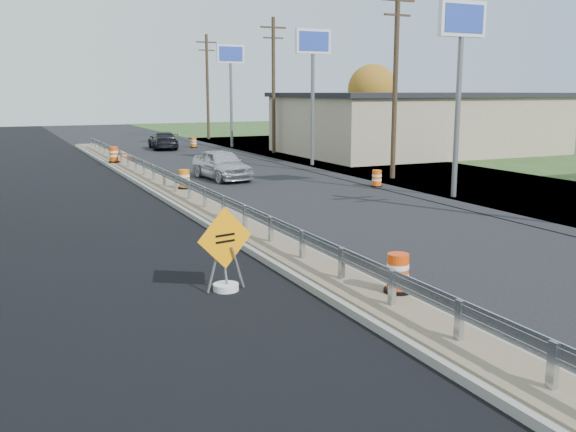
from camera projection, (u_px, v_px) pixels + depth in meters
name	position (u px, v px, depth m)	size (l,w,h in m)	color
ground	(245.00, 235.00, 19.81)	(140.00, 140.00, 0.00)	black
milled_overlay	(61.00, 197.00, 26.89)	(7.20, 120.00, 0.01)	black
median	(176.00, 194.00, 26.91)	(1.60, 55.00, 0.23)	gray
guardrail	(170.00, 177.00, 27.68)	(0.10, 46.15, 0.72)	silver
retail_building_near	(417.00, 123.00, 45.89)	(18.50, 12.50, 4.27)	tan
pylon_sign_south	(461.00, 38.00, 25.59)	(2.20, 0.30, 7.90)	slate
pylon_sign_mid	(313.00, 54.00, 37.16)	(2.20, 0.30, 7.90)	slate
pylon_sign_north	(231.00, 64.00, 49.62)	(2.20, 0.30, 7.90)	slate
utility_pole_smid	(395.00, 80.00, 31.64)	(1.90, 0.26, 9.40)	#473523
utility_pole_nmid	(274.00, 83.00, 44.99)	(1.90, 0.26, 9.40)	#473523
utility_pole_north	(207.00, 85.00, 58.34)	(1.90, 0.26, 9.40)	#473523
tree_far_yellow	(372.00, 89.00, 59.97)	(4.62, 4.62, 6.86)	#473523
caution_sign	(226.00, 270.00, 14.17)	(1.35, 0.57, 1.89)	white
barrel_median_near	(398.00, 274.00, 13.35)	(0.57, 0.57, 0.83)	black
barrel_median_mid	(184.00, 180.00, 27.61)	(0.56, 0.56, 0.83)	black
barrel_median_far	(114.00, 155.00, 37.78)	(0.63, 0.63, 0.93)	black
barrel_shoulder_near	(377.00, 179.00, 29.67)	(0.54, 0.54, 0.79)	black
barrel_shoulder_far	(194.00, 143.00, 50.40)	(0.56, 0.56, 0.81)	black
car_silver	(222.00, 164.00, 32.19)	(1.78, 4.42, 1.51)	silver
car_dark_far	(163.00, 140.00, 49.10)	(1.87, 4.61, 1.34)	black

